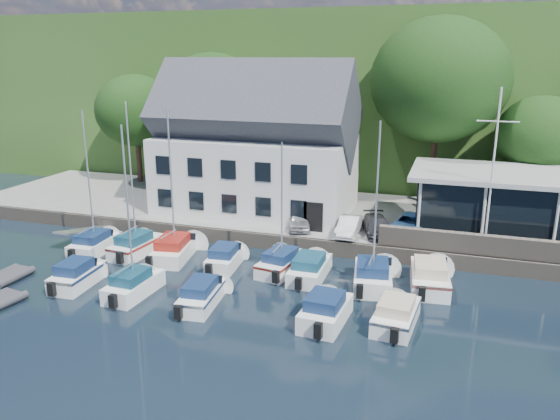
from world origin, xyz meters
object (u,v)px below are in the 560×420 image
Objects in this scene: boat_r1_0 at (90,189)px; boat_r1_5 at (310,266)px; car_white at (349,226)px; car_dgrey at (377,226)px; car_blue at (411,224)px; flagpole at (493,171)px; boat_r1_4 at (282,201)px; boat_r2_3 at (326,308)px; boat_r1_6 at (376,205)px; boat_r2_0 at (77,273)px; dinghy_0 at (8,275)px; car_silver at (299,219)px; boat_r1_2 at (172,189)px; boat_r2_4 at (396,312)px; harbor_building at (256,152)px; boat_r1_1 at (132,186)px; boat_r2_2 at (202,292)px; boat_r2_1 at (128,216)px; boat_r1_7 at (430,274)px; boat_r1_3 at (225,256)px; club_pavilion at (515,204)px.

boat_r1_5 is at bearing -2.95° from boat_r1_0.
car_white is 0.91× the size of car_dgrey.
car_blue is 0.42× the size of flagpole.
boat_r1_4 is 1.69× the size of boat_r2_3.
boat_r2_0 is (-15.51, -4.94, -3.92)m from boat_r1_6.
dinghy_0 is at bearing -165.18° from car_dgrey.
car_white is at bearing -22.03° from car_silver.
boat_r1_0 is 14.78m from boat_r1_5.
boat_r1_2 is 15.44m from boat_r2_4.
harbor_building is 10.32m from boat_r1_1.
car_white is at bearing 27.64° from boat_r1_1.
boat_r1_5 is 1.03× the size of boat_r2_2.
boat_r2_3 is at bearing -67.91° from boat_r1_5.
boat_r2_1 is at bearing -43.10° from boat_r1_0.
boat_r1_4 reaches higher than boat_r2_3.
boat_r1_2 is 5.60m from boat_r2_1.
boat_r1_0 is at bearing -168.44° from boat_r1_4.
car_silver is at bearing 173.69° from car_white.
boat_r2_3 is (-4.46, -5.78, -0.02)m from boat_r1_7.
boat_r1_1 reaches higher than car_dgrey.
boat_r1_7 reaches higher than boat_r1_3.
boat_r2_1 is at bearing -96.17° from harbor_building.
flagpole reaches higher than boat_r1_0.
harbor_building reaches higher than car_white.
club_pavilion is 8.96m from car_dgrey.
boat_r1_4 is 9.12m from boat_r1_7.
boat_r1_6 reaches higher than boat_r1_3.
boat_r1_6 is (8.89, -0.20, 3.99)m from boat_r1_3.
club_pavilion is 4.78m from flagpole.
boat_r1_5 is (11.49, -0.16, -3.84)m from boat_r1_1.
boat_r1_4 is 5.46m from boat_r1_6.
car_blue reaches higher than boat_r2_3.
car_dgrey is 0.44× the size of boat_r1_2.
flagpole is at bearing 21.80° from boat_r2_0.
club_pavilion is 1.46× the size of boat_r1_1.
club_pavilion is 2.14× the size of boat_r1_7.
flagpole reaches higher than boat_r2_4.
harbor_building is 12.23m from boat_r1_0.
boat_r2_1 is 1.72× the size of boat_r2_3.
boat_r2_1 reaches higher than boat_r2_4.
car_silver is at bearing 29.24° from boat_r1_2.
dinghy_0 is (-27.45, -14.51, -2.73)m from club_pavilion.
car_blue is 6.33m from boat_r1_7.
boat_r2_0 is at bearing -179.00° from boat_r2_1.
boat_r2_3 is (8.84, -14.34, -4.59)m from harbor_building.
club_pavilion is 3.77× the size of car_silver.
car_silver is 11.13m from boat_r1_1.
boat_r1_7 is at bearing -2.24° from boat_r1_3.
car_white is 0.43× the size of boat_r1_0.
dinghy_0 is (-21.13, -12.49, -1.37)m from car_blue.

